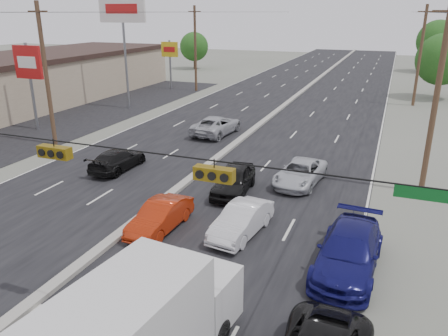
{
  "coord_description": "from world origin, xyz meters",
  "views": [
    {
      "loc": [
        10.43,
        -9.44,
        9.28
      ],
      "look_at": [
        3.28,
        8.95,
        2.2
      ],
      "focal_mm": 35.0,
      "sensor_mm": 36.0,
      "label": 1
    }
  ],
  "objects_px": {
    "tree_right_far": "(438,41)",
    "oncoming_far": "(217,125)",
    "pole_sign_far": "(170,53)",
    "box_truck": "(141,334)",
    "pole_sign_billboard": "(122,16)",
    "queue_car_a": "(234,180)",
    "red_sedan": "(160,217)",
    "queue_car_d": "(349,252)",
    "utility_pole_right_b": "(436,99)",
    "queue_car_c": "(300,173)",
    "utility_pole_right_c": "(420,56)",
    "pole_sign_mid": "(29,67)",
    "tree_right_mid": "(442,60)",
    "oncoming_near": "(118,160)",
    "queue_car_b": "(241,221)",
    "tree_left_far": "(194,47)",
    "utility_pole_left_c": "(195,48)",
    "utility_pole_left_b": "(46,75)"
  },
  "relations": [
    {
      "from": "pole_sign_mid",
      "to": "pole_sign_far",
      "type": "xyz_separation_m",
      "value": [
        1.0,
        22.0,
        -0.71
      ]
    },
    {
      "from": "utility_pole_left_c",
      "to": "queue_car_b",
      "type": "bearing_deg",
      "value": -62.28
    },
    {
      "from": "box_truck",
      "to": "queue_car_d",
      "type": "bearing_deg",
      "value": 67.39
    },
    {
      "from": "tree_left_far",
      "to": "queue_car_c",
      "type": "height_order",
      "value": "tree_left_far"
    },
    {
      "from": "pole_sign_mid",
      "to": "red_sedan",
      "type": "bearing_deg",
      "value": -33.27
    },
    {
      "from": "utility_pole_left_c",
      "to": "pole_sign_billboard",
      "type": "xyz_separation_m",
      "value": [
        -2.0,
        -12.0,
        3.76
      ]
    },
    {
      "from": "pole_sign_billboard",
      "to": "tree_right_mid",
      "type": "distance_m",
      "value": 34.35
    },
    {
      "from": "utility_pole_right_b",
      "to": "queue_car_c",
      "type": "relative_size",
      "value": 2.16
    },
    {
      "from": "tree_left_far",
      "to": "tree_right_far",
      "type": "height_order",
      "value": "tree_right_far"
    },
    {
      "from": "oncoming_near",
      "to": "queue_car_a",
      "type": "bearing_deg",
      "value": 174.12
    },
    {
      "from": "utility_pole_right_c",
      "to": "queue_car_a",
      "type": "relative_size",
      "value": 2.29
    },
    {
      "from": "tree_right_mid",
      "to": "oncoming_far",
      "type": "relative_size",
      "value": 1.35
    },
    {
      "from": "oncoming_near",
      "to": "pole_sign_mid",
      "type": "bearing_deg",
      "value": -26.06
    },
    {
      "from": "utility_pole_right_b",
      "to": "queue_car_d",
      "type": "relative_size",
      "value": 1.86
    },
    {
      "from": "pole_sign_far",
      "to": "box_truck",
      "type": "relative_size",
      "value": 0.89
    },
    {
      "from": "pole_sign_far",
      "to": "red_sedan",
      "type": "xyz_separation_m",
      "value": [
        17.4,
        -34.07,
        -3.75
      ]
    },
    {
      "from": "oncoming_far",
      "to": "red_sedan",
      "type": "bearing_deg",
      "value": 108.75
    },
    {
      "from": "utility_pole_left_c",
      "to": "utility_pole_right_c",
      "type": "bearing_deg",
      "value": 0.0
    },
    {
      "from": "pole_sign_far",
      "to": "tree_right_far",
      "type": "height_order",
      "value": "tree_right_far"
    },
    {
      "from": "pole_sign_far",
      "to": "queue_car_b",
      "type": "bearing_deg",
      "value": -57.75
    },
    {
      "from": "tree_right_mid",
      "to": "oncoming_near",
      "type": "xyz_separation_m",
      "value": [
        -19.97,
        -33.0,
        -3.69
      ]
    },
    {
      "from": "pole_sign_billboard",
      "to": "oncoming_far",
      "type": "bearing_deg",
      "value": -26.68
    },
    {
      "from": "oncoming_near",
      "to": "pole_sign_far",
      "type": "bearing_deg",
      "value": -68.05
    },
    {
      "from": "pole_sign_billboard",
      "to": "queue_car_a",
      "type": "height_order",
      "value": "pole_sign_billboard"
    },
    {
      "from": "utility_pole_left_b",
      "to": "tree_left_far",
      "type": "height_order",
      "value": "utility_pole_left_b"
    },
    {
      "from": "utility_pole_right_b",
      "to": "pole_sign_far",
      "type": "bearing_deg",
      "value": 138.74
    },
    {
      "from": "red_sedan",
      "to": "queue_car_d",
      "type": "distance_m",
      "value": 8.21
    },
    {
      "from": "utility_pole_right_c",
      "to": "pole_sign_far",
      "type": "xyz_separation_m",
      "value": [
        -28.5,
        -0.0,
        -0.7
      ]
    },
    {
      "from": "box_truck",
      "to": "oncoming_far",
      "type": "xyz_separation_m",
      "value": [
        -7.68,
        23.86,
        -0.97
      ]
    },
    {
      "from": "utility_pole_right_c",
      "to": "tree_right_far",
      "type": "bearing_deg",
      "value": 83.35
    },
    {
      "from": "red_sedan",
      "to": "pole_sign_mid",
      "type": "bearing_deg",
      "value": 148.95
    },
    {
      "from": "red_sedan",
      "to": "queue_car_a",
      "type": "height_order",
      "value": "queue_car_a"
    },
    {
      "from": "oncoming_far",
      "to": "pole_sign_billboard",
      "type": "bearing_deg",
      "value": -21.27
    },
    {
      "from": "pole_sign_mid",
      "to": "red_sedan",
      "type": "distance_m",
      "value": 22.46
    },
    {
      "from": "queue_car_a",
      "to": "utility_pole_right_c",
      "type": "bearing_deg",
      "value": 66.48
    },
    {
      "from": "oncoming_near",
      "to": "red_sedan",
      "type": "bearing_deg",
      "value": 136.83
    },
    {
      "from": "utility_pole_right_c",
      "to": "queue_car_a",
      "type": "bearing_deg",
      "value": -108.2
    },
    {
      "from": "tree_right_far",
      "to": "oncoming_far",
      "type": "xyz_separation_m",
      "value": [
        -18.39,
        -48.08,
        -4.22
      ]
    },
    {
      "from": "utility_pole_left_c",
      "to": "oncoming_far",
      "type": "relative_size",
      "value": 1.89
    },
    {
      "from": "utility_pole_left_b",
      "to": "oncoming_far",
      "type": "bearing_deg",
      "value": 34.38
    },
    {
      "from": "tree_right_mid",
      "to": "tree_right_far",
      "type": "height_order",
      "value": "tree_right_far"
    },
    {
      "from": "pole_sign_far",
      "to": "box_truck",
      "type": "bearing_deg",
      "value": -63.09
    },
    {
      "from": "oncoming_far",
      "to": "tree_left_far",
      "type": "bearing_deg",
      "value": -57.35
    },
    {
      "from": "tree_right_far",
      "to": "queue_car_d",
      "type": "distance_m",
      "value": 64.82
    },
    {
      "from": "utility_pole_right_c",
      "to": "oncoming_far",
      "type": "distance_m",
      "value": 23.83
    },
    {
      "from": "oncoming_far",
      "to": "utility_pole_left_b",
      "type": "bearing_deg",
      "value": 39.79
    },
    {
      "from": "utility_pole_left_b",
      "to": "pole_sign_billboard",
      "type": "bearing_deg",
      "value": 98.75
    },
    {
      "from": "utility_pole_right_b",
      "to": "red_sedan",
      "type": "xyz_separation_m",
      "value": [
        -11.1,
        -9.07,
        -4.45
      ]
    },
    {
      "from": "box_truck",
      "to": "red_sedan",
      "type": "bearing_deg",
      "value": 123.32
    },
    {
      "from": "utility_pole_right_c",
      "to": "pole_sign_billboard",
      "type": "height_order",
      "value": "pole_sign_billboard"
    }
  ]
}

